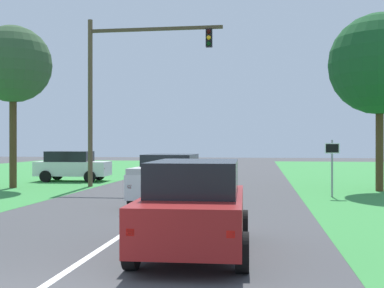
% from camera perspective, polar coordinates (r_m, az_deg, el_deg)
% --- Properties ---
extents(ground_plane, '(120.00, 120.00, 0.00)m').
position_cam_1_polar(ground_plane, '(16.69, -3.81, -7.73)').
color(ground_plane, '#424244').
extents(red_suv_near, '(2.34, 4.60, 1.90)m').
position_cam_1_polar(red_suv_near, '(10.18, 0.32, -7.13)').
color(red_suv_near, maroon).
rests_on(red_suv_near, ground_plane).
extents(pickup_truck_lead, '(2.37, 5.64, 1.86)m').
position_cam_1_polar(pickup_truck_lead, '(18.30, -2.44, -4.01)').
color(pickup_truck_lead, silver).
rests_on(pickup_truck_lead, ground_plane).
extents(traffic_light, '(7.07, 0.40, 8.73)m').
position_cam_1_polar(traffic_light, '(25.71, -8.31, 7.68)').
color(traffic_light, brown).
rests_on(traffic_light, ground_plane).
extents(keep_moving_sign, '(0.60, 0.09, 2.41)m').
position_cam_1_polar(keep_moving_sign, '(21.27, 16.09, -1.87)').
color(keep_moving_sign, gray).
rests_on(keep_moving_sign, ground_plane).
extents(oak_tree_right, '(4.77, 4.77, 8.41)m').
position_cam_1_polar(oak_tree_right, '(24.93, 21.12, 8.70)').
color(oak_tree_right, '#4C351E').
rests_on(oak_tree_right, ground_plane).
extents(crossing_suv_far, '(4.34, 2.15, 1.79)m').
position_cam_1_polar(crossing_suv_far, '(29.89, -13.86, -2.47)').
color(crossing_suv_far, silver).
rests_on(crossing_suv_far, ground_plane).
extents(extra_tree_1, '(3.88, 3.88, 8.23)m').
position_cam_1_polar(extra_tree_1, '(26.59, -20.22, 8.69)').
color(extra_tree_1, '#4C351E').
rests_on(extra_tree_1, ground_plane).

